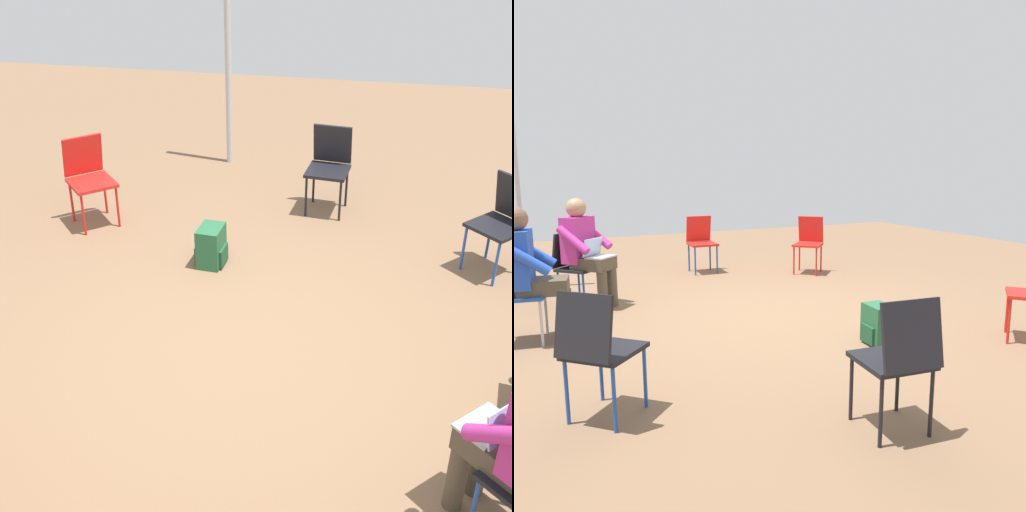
# 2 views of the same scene
# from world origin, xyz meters

# --- Properties ---
(ground_plane) EXTENTS (14.33, 14.33, 0.00)m
(ground_plane) POSITION_xyz_m (0.00, 0.00, 0.00)
(ground_plane) COLOR brown
(chair_south) EXTENTS (0.44, 0.48, 0.85)m
(chair_south) POSITION_xyz_m (-0.36, -2.54, 0.50)
(chair_south) COLOR black
(chair_south) RESTS_ON ground
(chair_southeast) EXTENTS (0.58, 0.59, 0.85)m
(chair_southeast) POSITION_xyz_m (1.87, -1.83, 0.50)
(chair_southeast) COLOR red
(chair_southeast) RESTS_ON ground
(chair_southwest) EXTENTS (0.58, 0.59, 0.85)m
(chair_southwest) POSITION_xyz_m (-1.92, -1.60, 0.50)
(chair_southwest) COLOR black
(chair_southwest) RESTS_ON ground
(backpack_near_laptop_user) EXTENTS (0.26, 0.29, 0.36)m
(backpack_near_laptop_user) POSITION_xyz_m (0.53, -1.23, 0.16)
(backpack_near_laptop_user) COLOR #235B38
(backpack_near_laptop_user) RESTS_ON ground
(tent_pole_far) EXTENTS (0.07, 0.07, 2.65)m
(tent_pole_far) POSITION_xyz_m (0.88, -3.56, 1.32)
(tent_pole_far) COLOR #B2B2B7
(tent_pole_far) RESTS_ON ground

